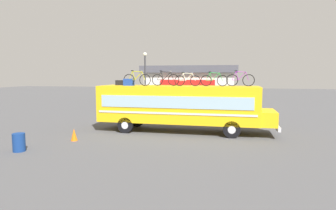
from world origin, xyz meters
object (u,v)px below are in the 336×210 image
object	(u,v)px
rooftop_bicycle_2	(165,79)
trash_bin	(19,142)
luggage_bag_2	(129,82)
rooftop_bicycle_1	(137,79)
street_lamp	(145,79)
luggage_bag_1	(120,83)
rooftop_bicycle_5	(240,80)
rooftop_bicycle_3	(187,80)
traffic_cone	(74,135)
rooftop_bicycle_4	(214,80)
bus	(180,105)

from	to	relation	value
rooftop_bicycle_2	trash_bin	distance (m)	8.96
luggage_bag_2	trash_bin	distance (m)	7.29
rooftop_bicycle_1	trash_bin	world-z (taller)	rooftop_bicycle_1
trash_bin	street_lamp	size ratio (longest dim) A/B	0.16
luggage_bag_1	rooftop_bicycle_5	world-z (taller)	rooftop_bicycle_5
rooftop_bicycle_3	traffic_cone	xyz separation A→B (m)	(-5.66, -3.59, -2.92)
luggage_bag_1	rooftop_bicycle_3	bearing A→B (deg)	-5.75
rooftop_bicycle_4	rooftop_bicycle_5	world-z (taller)	rooftop_bicycle_5
bus	trash_bin	size ratio (longest dim) A/B	12.74
rooftop_bicycle_2	rooftop_bicycle_5	world-z (taller)	rooftop_bicycle_2
rooftop_bicycle_4	rooftop_bicycle_5	size ratio (longest dim) A/B	0.98
rooftop_bicycle_4	traffic_cone	size ratio (longest dim) A/B	2.50
trash_bin	rooftop_bicycle_2	bearing A→B (deg)	49.17
luggage_bag_1	rooftop_bicycle_3	xyz separation A→B (m)	(4.58, -0.46, 0.20)
bus	street_lamp	world-z (taller)	street_lamp
rooftop_bicycle_2	traffic_cone	size ratio (longest dim) A/B	2.69
trash_bin	rooftop_bicycle_3	bearing A→B (deg)	41.00
luggage_bag_2	rooftop_bicycle_3	distance (m)	3.75
luggage_bag_2	rooftop_bicycle_3	world-z (taller)	rooftop_bicycle_3
luggage_bag_1	traffic_cone	bearing A→B (deg)	-105.01
rooftop_bicycle_4	trash_bin	xyz separation A→B (m)	(-8.63, -6.28, -2.84)
luggage_bag_2	rooftop_bicycle_5	world-z (taller)	rooftop_bicycle_5
rooftop_bicycle_4	street_lamp	xyz separation A→B (m)	(-6.10, 5.54, -0.02)
rooftop_bicycle_3	street_lamp	xyz separation A→B (m)	(-4.48, 5.72, -0.01)
rooftop_bicycle_2	street_lamp	xyz separation A→B (m)	(-3.02, 5.39, -0.05)
rooftop_bicycle_5	traffic_cone	xyz separation A→B (m)	(-8.82, -4.05, -2.95)
rooftop_bicycle_5	street_lamp	distance (m)	9.27
rooftop_bicycle_3	rooftop_bicycle_2	bearing A→B (deg)	167.41
rooftop_bicycle_2	luggage_bag_2	bearing A→B (deg)	-167.74
bus	luggage_bag_1	world-z (taller)	luggage_bag_1
rooftop_bicycle_1	rooftop_bicycle_2	size ratio (longest dim) A/B	1.00
luggage_bag_1	trash_bin	distance (m)	7.48
rooftop_bicycle_5	rooftop_bicycle_2	bearing A→B (deg)	-178.28
rooftop_bicycle_2	rooftop_bicycle_4	distance (m)	3.08
luggage_bag_1	rooftop_bicycle_2	xyz separation A→B (m)	(3.11, -0.13, 0.24)
rooftop_bicycle_2	traffic_cone	world-z (taller)	rooftop_bicycle_2
luggage_bag_1	trash_bin	size ratio (longest dim) A/B	0.66
luggage_bag_1	luggage_bag_2	distance (m)	1.05
luggage_bag_1	street_lamp	distance (m)	5.26
luggage_bag_1	rooftop_bicycle_1	world-z (taller)	rooftop_bicycle_1
bus	rooftop_bicycle_5	world-z (taller)	rooftop_bicycle_5
rooftop_bicycle_3	street_lamp	world-z (taller)	street_lamp
rooftop_bicycle_4	rooftop_bicycle_5	xyz separation A→B (m)	(1.54, 0.29, 0.02)
rooftop_bicycle_5	street_lamp	size ratio (longest dim) A/B	0.31
street_lamp	rooftop_bicycle_4	bearing A→B (deg)	-42.25
luggage_bag_1	street_lamp	size ratio (longest dim) A/B	0.10
rooftop_bicycle_2	street_lamp	distance (m)	6.18
traffic_cone	rooftop_bicycle_5	bearing A→B (deg)	24.69
luggage_bag_2	rooftop_bicycle_2	world-z (taller)	rooftop_bicycle_2
luggage_bag_2	trash_bin	bearing A→B (deg)	-118.89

